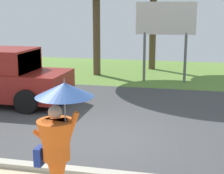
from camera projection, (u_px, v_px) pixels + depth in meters
ground_plane at (124, 108)px, 11.60m from camera, size 40.00×22.00×0.20m
monk_pedestrian at (58, 144)px, 5.56m from camera, size 1.03×0.91×2.13m
roadside_billboard at (166, 24)px, 15.11m from camera, size 2.60×0.12×3.50m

